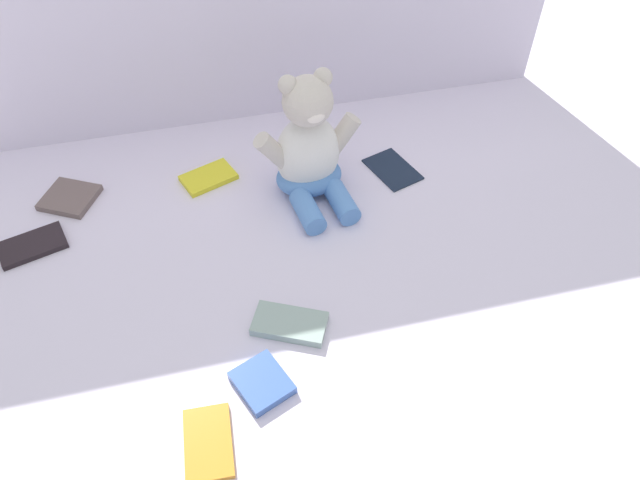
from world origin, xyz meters
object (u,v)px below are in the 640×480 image
(book_case_3, at_px, (208,443))
(teddy_bear, at_px, (309,151))
(book_case_0, at_px, (290,324))
(book_case_5, at_px, (393,169))
(book_case_7, at_px, (262,383))
(book_case_6, at_px, (32,245))
(book_case_4, at_px, (70,198))
(book_case_2, at_px, (208,177))

(book_case_3, bearing_deg, teddy_bear, -115.00)
(book_case_0, relative_size, book_case_5, 1.04)
(book_case_5, bearing_deg, book_case_7, -147.30)
(book_case_6, bearing_deg, teddy_bear, 77.27)
(teddy_bear, height_order, book_case_4, teddy_bear)
(book_case_0, height_order, book_case_4, book_case_0)
(book_case_2, bearing_deg, book_case_3, 152.92)
(book_case_2, bearing_deg, book_case_5, -119.78)
(book_case_3, distance_m, book_case_4, 0.66)
(book_case_2, xyz_separation_m, book_case_7, (0.03, -0.53, 0.00))
(book_case_0, relative_size, book_case_6, 1.03)
(book_case_4, bearing_deg, book_case_6, 179.92)
(book_case_3, xyz_separation_m, book_case_4, (-0.23, 0.62, 0.00))
(book_case_3, xyz_separation_m, book_case_6, (-0.29, 0.49, 0.00))
(teddy_bear, bearing_deg, book_case_2, 151.27)
(book_case_2, bearing_deg, teddy_bear, -131.59)
(book_case_4, height_order, book_case_7, book_case_7)
(book_case_4, height_order, book_case_6, book_case_4)
(book_case_3, distance_m, book_case_5, 0.73)
(book_case_2, distance_m, book_case_7, 0.53)
(teddy_bear, height_order, book_case_0, teddy_bear)
(book_case_0, xyz_separation_m, book_case_3, (-0.17, -0.18, -0.00))
(book_case_4, relative_size, book_case_5, 0.84)
(book_case_2, height_order, book_case_6, same)
(book_case_5, distance_m, book_case_6, 0.77)
(book_case_0, bearing_deg, teddy_bear, -172.88)
(book_case_0, bearing_deg, book_case_7, -7.55)
(book_case_3, relative_size, book_case_4, 1.14)
(book_case_0, height_order, book_case_2, book_case_0)
(book_case_0, relative_size, book_case_4, 1.24)
(book_case_3, distance_m, book_case_6, 0.57)
(teddy_bear, distance_m, book_case_3, 0.61)
(book_case_0, xyz_separation_m, book_case_4, (-0.39, 0.43, -0.00))
(book_case_2, relative_size, book_case_5, 0.91)
(teddy_bear, distance_m, book_case_5, 0.22)
(book_case_2, bearing_deg, book_case_4, 68.81)
(book_case_3, xyz_separation_m, book_case_5, (0.48, 0.55, -0.00))
(teddy_bear, distance_m, book_case_2, 0.25)
(book_case_2, relative_size, book_case_6, 0.91)
(book_case_6, bearing_deg, book_case_3, 14.16)
(book_case_4, xyz_separation_m, book_case_6, (-0.07, -0.12, -0.00))
(book_case_0, relative_size, book_case_7, 1.42)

